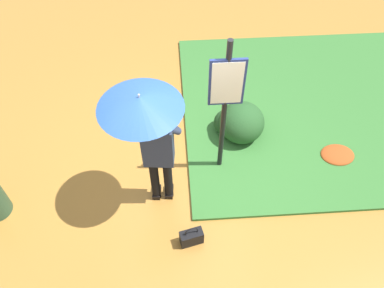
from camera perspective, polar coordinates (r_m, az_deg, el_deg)
name	(u,v)px	position (r m, az deg, el deg)	size (l,w,h in m)	color
ground_plane	(181,179)	(5.91, -1.53, -5.04)	(18.00, 18.00, 0.00)	#B27A33
grass_verge	(324,108)	(7.18, 18.50, 4.99)	(4.80, 4.00, 0.05)	#387533
person_with_umbrella	(148,125)	(4.52, -6.28, 2.79)	(0.96, 0.96, 2.04)	black
info_sign_post	(225,98)	(4.97, 4.83, 6.66)	(0.44, 0.07, 2.30)	black
handbag	(192,237)	(5.30, -0.07, -13.26)	(0.32, 0.21, 0.37)	black
shrub_cluster	(239,123)	(6.25, 6.75, 3.09)	(0.78, 0.71, 0.63)	#285628
leaf_pile_by_bench	(337,155)	(6.50, 20.19, -1.47)	(0.52, 0.41, 0.11)	#B74C1E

